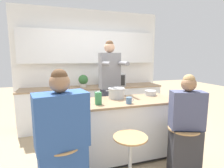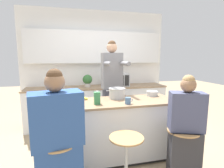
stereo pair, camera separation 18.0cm
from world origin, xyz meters
The scene contains 18 objects.
ground_plane centered at (0.00, 0.00, 0.00)m, with size 16.00×16.00×0.00m, color tan.
wall_back centered at (0.00, 1.80, 1.54)m, with size 3.49×0.22×2.70m.
back_counter centered at (0.00, 1.51, 0.45)m, with size 3.24×0.61×0.91m.
kitchen_island centered at (0.00, 0.00, 0.47)m, with size 1.94×0.68×0.93m.
bar_stool_leftmost centered at (-0.77, -0.62, 0.38)m, with size 0.41×0.41×0.66m.
bar_stool_center centered at (0.00, -0.66, 0.38)m, with size 0.41×0.41×0.66m.
bar_stool_rightmost centered at (0.77, -0.65, 0.38)m, with size 0.41×0.41×0.66m.
person_cooking centered at (0.14, 0.68, 0.95)m, with size 0.40×0.61×1.89m.
person_wrapped_blanket centered at (-0.77, -0.65, 0.69)m, with size 0.58×0.39×1.47m.
person_seated_near centered at (0.80, -0.65, 0.62)m, with size 0.47×0.37×1.37m.
cooking_pot centered at (0.10, 0.16, 1.01)m, with size 0.35×0.27×0.17m.
fruit_bowl centered at (0.74, 0.19, 0.97)m, with size 0.19×0.19×0.08m.
mixing_bowl_steel centered at (-0.73, 0.05, 0.96)m, with size 0.21×0.21×0.07m.
coffee_cup_near centered at (0.16, -0.22, 0.97)m, with size 0.11×0.08×0.09m.
banana_bunch centered at (-0.44, 0.18, 0.95)m, with size 0.18×0.13×0.06m.
juice_carton centered at (-0.26, -0.12, 1.02)m, with size 0.08×0.08×0.19m.
microwave centered at (0.44, 1.47, 1.06)m, with size 0.56×0.37×0.30m.
potted_plant centered at (-0.24, 1.51, 1.06)m, with size 0.22×0.22×0.29m.
Camera 2 is at (-0.61, -2.50, 1.58)m, focal length 28.00 mm.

